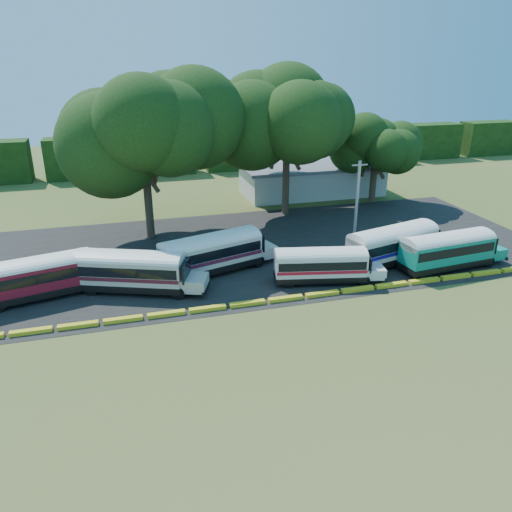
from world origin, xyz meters
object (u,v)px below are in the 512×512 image
object	(u,v)px
bus_red	(39,275)
tree_west	(142,125)
bus_cream_west	(133,269)
bus_teal	(449,249)
bus_white_red	(323,263)

from	to	relation	value
bus_red	tree_west	world-z (taller)	tree_west
bus_cream_west	tree_west	world-z (taller)	tree_west
bus_cream_west	bus_teal	xyz separation A→B (m)	(26.38, -2.79, 0.01)
tree_west	bus_teal	bearing A→B (deg)	-32.22
bus_cream_west	bus_teal	distance (m)	26.53
bus_white_red	bus_teal	size ratio (longest dim) A/B	0.90
bus_white_red	tree_west	bearing A→B (deg)	142.29
bus_teal	tree_west	world-z (taller)	tree_west
bus_red	tree_west	size ratio (longest dim) A/B	0.65
bus_white_red	tree_west	size ratio (longest dim) A/B	0.58
bus_red	bus_cream_west	bearing A→B (deg)	-20.37
bus_white_red	bus_teal	world-z (taller)	bus_teal
bus_red	bus_teal	size ratio (longest dim) A/B	1.01
bus_cream_west	tree_west	bearing A→B (deg)	101.18
bus_red	bus_cream_west	distance (m)	6.97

